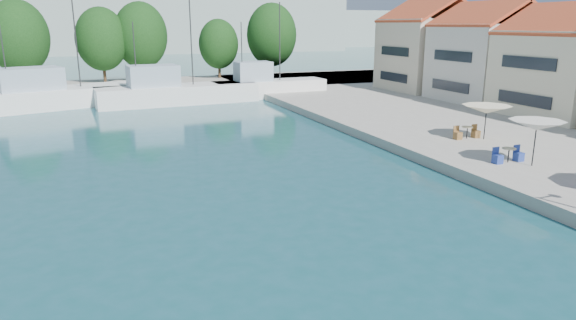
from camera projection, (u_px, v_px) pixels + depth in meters
name	position (u px, v px, depth m)	size (l,w,h in m)	color
quay_far	(115.00, 88.00, 60.10)	(90.00, 16.00, 0.60)	gray
hill_west	(4.00, 22.00, 134.22)	(180.00, 40.00, 16.00)	#95A299
hill_east	(241.00, 29.00, 177.23)	(140.00, 40.00, 12.00)	#95A299
building_04	(572.00, 59.00, 39.44)	(9.00, 8.80, 9.20)	beige
building_05	(488.00, 50.00, 47.49)	(8.40, 8.80, 9.70)	silver
building_06	(429.00, 44.00, 55.54)	(9.00, 8.80, 10.20)	beige
trawler_02	(57.00, 96.00, 48.03)	(18.41, 10.06, 10.20)	white
trawler_03	(174.00, 93.00, 50.16)	(15.70, 5.11, 10.20)	white
trawler_04	(267.00, 87.00, 54.59)	(12.22, 3.64, 10.20)	white
tree_04	(18.00, 37.00, 56.48)	(6.55, 6.55, 9.70)	#3F2B19
tree_05	(101.00, 39.00, 62.02)	(6.10, 6.10, 9.03)	#3F2B19
tree_06	(141.00, 35.00, 64.08)	(6.57, 6.57, 9.73)	#3F2B19
tree_07	(219.00, 44.00, 67.64)	(5.18, 5.18, 7.67)	#3F2B19
tree_08	(272.00, 35.00, 67.46)	(6.56, 6.56, 9.70)	#3F2B19
umbrella_white	(537.00, 125.00, 25.60)	(2.74, 2.74, 2.35)	black
umbrella_cream	(487.00, 109.00, 31.66)	(3.00, 3.00, 2.14)	black
cafe_table_02	(508.00, 157.00, 26.72)	(1.82, 0.70, 0.76)	black
cafe_table_03	(467.00, 134.00, 32.27)	(1.82, 0.70, 0.76)	black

